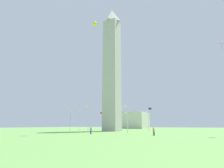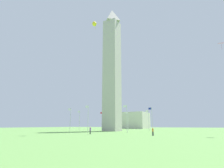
{
  "view_description": "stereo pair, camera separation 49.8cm",
  "coord_description": "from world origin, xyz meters",
  "px_view_note": "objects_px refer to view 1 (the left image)",
  "views": [
    {
      "loc": [
        -30.21,
        57.32,
        2.0
      ],
      "look_at": [
        0.0,
        0.0,
        16.98
      ],
      "focal_mm": 28.72,
      "sensor_mm": 36.0,
      "label": 1
    },
    {
      "loc": [
        -30.65,
        57.08,
        2.0
      ],
      "look_at": [
        0.0,
        0.0,
        16.98
      ],
      "focal_mm": 28.72,
      "sensor_mm": 36.0,
      "label": 2
    }
  ],
  "objects_px": {
    "flagpole_sw": "(148,119)",
    "distant_building": "(131,121)",
    "flagpole_se": "(127,117)",
    "flagpole_w": "(128,120)",
    "obelisk_monument": "(112,66)",
    "flagpole_n": "(79,119)",
    "person_orange_shirt": "(154,132)",
    "flagpole_ne": "(70,118)",
    "flagpole_e": "(88,117)",
    "kite_yellow_delta": "(96,24)",
    "person_purple_shirt": "(91,130)",
    "kite_pink_diamond": "(222,44)",
    "flagpole_nw": "(102,120)",
    "flagpole_s": "(152,118)"
  },
  "relations": [
    {
      "from": "obelisk_monument",
      "to": "kite_pink_diamond",
      "type": "distance_m",
      "value": 37.14
    },
    {
      "from": "flagpole_s",
      "to": "flagpole_ne",
      "type": "bearing_deg",
      "value": 22.5
    },
    {
      "from": "flagpole_sw",
      "to": "person_orange_shirt",
      "type": "bearing_deg",
      "value": 108.2
    },
    {
      "from": "flagpole_ne",
      "to": "flagpole_e",
      "type": "distance_m",
      "value": 11.09
    },
    {
      "from": "flagpole_n",
      "to": "kite_pink_diamond",
      "type": "height_order",
      "value": "kite_pink_diamond"
    },
    {
      "from": "person_purple_shirt",
      "to": "flagpole_nw",
      "type": "bearing_deg",
      "value": 18.21
    },
    {
      "from": "person_orange_shirt",
      "to": "kite_yellow_delta",
      "type": "bearing_deg",
      "value": 73.47
    },
    {
      "from": "flagpole_sw",
      "to": "person_orange_shirt",
      "type": "xyz_separation_m",
      "value": [
        -10.26,
        31.21,
        -3.45
      ]
    },
    {
      "from": "flagpole_nw",
      "to": "kite_pink_diamond",
      "type": "distance_m",
      "value": 52.89
    },
    {
      "from": "flagpole_w",
      "to": "kite_pink_diamond",
      "type": "height_order",
      "value": "kite_pink_diamond"
    },
    {
      "from": "flagpole_e",
      "to": "flagpole_w",
      "type": "xyz_separation_m",
      "value": [
        -0.0,
        -28.98,
        0.0
      ]
    },
    {
      "from": "flagpole_n",
      "to": "flagpole_e",
      "type": "xyz_separation_m",
      "value": [
        -14.49,
        14.49,
        0.0
      ]
    },
    {
      "from": "flagpole_nw",
      "to": "kite_pink_diamond",
      "type": "bearing_deg",
      "value": 153.22
    },
    {
      "from": "person_orange_shirt",
      "to": "distant_building",
      "type": "distance_m",
      "value": 81.04
    },
    {
      "from": "flagpole_ne",
      "to": "flagpole_e",
      "type": "xyz_separation_m",
      "value": [
        -10.25,
        4.24,
        0.0
      ]
    },
    {
      "from": "flagpole_se",
      "to": "kite_yellow_delta",
      "type": "relative_size",
      "value": 2.81
    },
    {
      "from": "flagpole_e",
      "to": "flagpole_nw",
      "type": "bearing_deg",
      "value": -67.5
    },
    {
      "from": "person_orange_shirt",
      "to": "flagpole_w",
      "type": "bearing_deg",
      "value": 18.5
    },
    {
      "from": "person_purple_shirt",
      "to": "kite_yellow_delta",
      "type": "distance_m",
      "value": 28.99
    },
    {
      "from": "flagpole_n",
      "to": "distant_building",
      "type": "distance_m",
      "value": 52.52
    },
    {
      "from": "person_purple_shirt",
      "to": "flagpole_s",
      "type": "bearing_deg",
      "value": -30.44
    },
    {
      "from": "flagpole_ne",
      "to": "kite_yellow_delta",
      "type": "distance_m",
      "value": 31.35
    },
    {
      "from": "obelisk_monument",
      "to": "flagpole_ne",
      "type": "distance_m",
      "value": 24.57
    },
    {
      "from": "obelisk_monument",
      "to": "person_orange_shirt",
      "type": "height_order",
      "value": "obelisk_monument"
    },
    {
      "from": "person_orange_shirt",
      "to": "distant_building",
      "type": "height_order",
      "value": "distant_building"
    },
    {
      "from": "obelisk_monument",
      "to": "flagpole_w",
      "type": "distance_m",
      "value": 24.54
    },
    {
      "from": "flagpole_ne",
      "to": "flagpole_se",
      "type": "height_order",
      "value": "same"
    },
    {
      "from": "flagpole_ne",
      "to": "person_orange_shirt",
      "type": "relative_size",
      "value": 4.81
    },
    {
      "from": "obelisk_monument",
      "to": "distant_building",
      "type": "xyz_separation_m",
      "value": [
        13.49,
        -52.51,
        -19.04
      ]
    },
    {
      "from": "flagpole_e",
      "to": "kite_yellow_delta",
      "type": "height_order",
      "value": "kite_yellow_delta"
    },
    {
      "from": "person_purple_shirt",
      "to": "kite_yellow_delta",
      "type": "bearing_deg",
      "value": 6.15
    },
    {
      "from": "flagpole_n",
      "to": "obelisk_monument",
      "type": "bearing_deg",
      "value": 180.0
    },
    {
      "from": "flagpole_se",
      "to": "flagpole_sw",
      "type": "xyz_separation_m",
      "value": [
        -0.0,
        -20.49,
        0.0
      ]
    },
    {
      "from": "flagpole_sw",
      "to": "distant_building",
      "type": "distance_m",
      "value": 48.45
    },
    {
      "from": "flagpole_sw",
      "to": "kite_pink_diamond",
      "type": "height_order",
      "value": "kite_pink_diamond"
    },
    {
      "from": "person_purple_shirt",
      "to": "obelisk_monument",
      "type": "bearing_deg",
      "value": 6.42
    },
    {
      "from": "person_orange_shirt",
      "to": "flagpole_se",
      "type": "bearing_deg",
      "value": 32.2
    },
    {
      "from": "obelisk_monument",
      "to": "flagpole_n",
      "type": "relative_size",
      "value": 6.23
    },
    {
      "from": "flagpole_e",
      "to": "flagpole_ne",
      "type": "bearing_deg",
      "value": -22.5
    },
    {
      "from": "flagpole_w",
      "to": "flagpole_nw",
      "type": "height_order",
      "value": "same"
    },
    {
      "from": "flagpole_w",
      "to": "flagpole_sw",
      "type": "bearing_deg",
      "value": 157.5
    },
    {
      "from": "obelisk_monument",
      "to": "flagpole_se",
      "type": "height_order",
      "value": "obelisk_monument"
    },
    {
      "from": "kite_yellow_delta",
      "to": "person_purple_shirt",
      "type": "bearing_deg",
      "value": 104.81
    },
    {
      "from": "flagpole_e",
      "to": "distant_building",
      "type": "height_order",
      "value": "distant_building"
    },
    {
      "from": "flagpole_se",
      "to": "flagpole_sw",
      "type": "height_order",
      "value": "same"
    },
    {
      "from": "person_purple_shirt",
      "to": "flagpole_w",
      "type": "bearing_deg",
      "value": 0.59
    },
    {
      "from": "flagpole_se",
      "to": "flagpole_w",
      "type": "xyz_separation_m",
      "value": [
        10.25,
        -24.73,
        0.0
      ]
    },
    {
      "from": "flagpole_w",
      "to": "flagpole_nw",
      "type": "distance_m",
      "value": 11.09
    },
    {
      "from": "obelisk_monument",
      "to": "flagpole_e",
      "type": "bearing_deg",
      "value": 89.76
    },
    {
      "from": "flagpole_e",
      "to": "kite_pink_diamond",
      "type": "bearing_deg",
      "value": -176.71
    }
  ]
}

